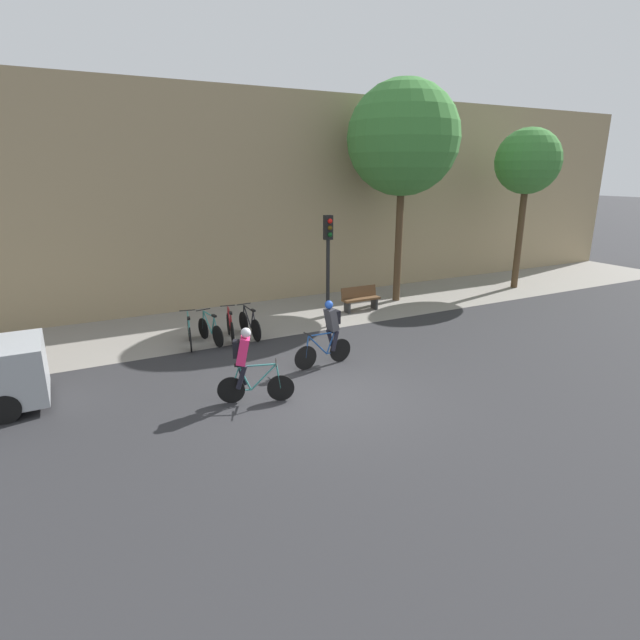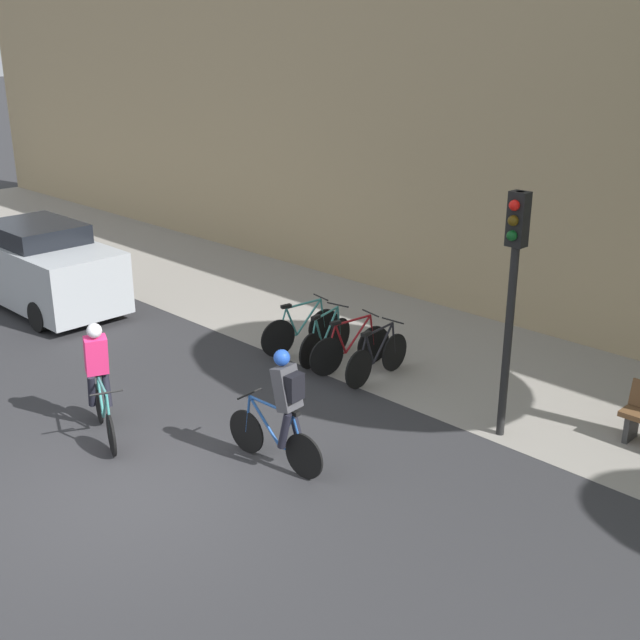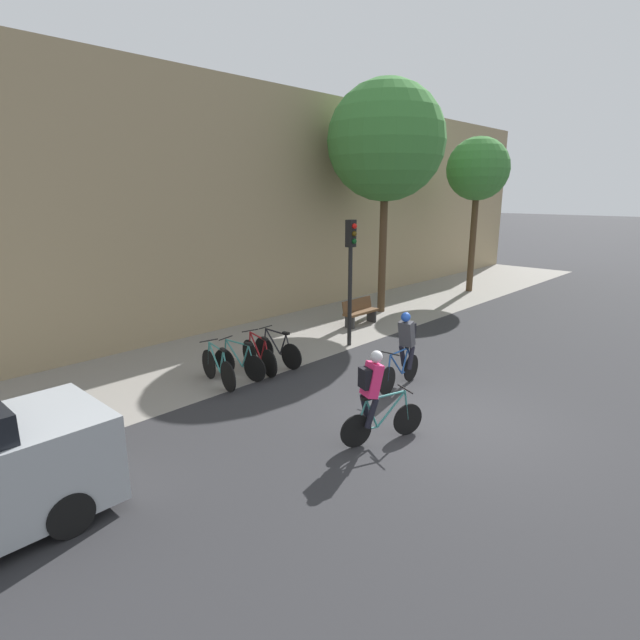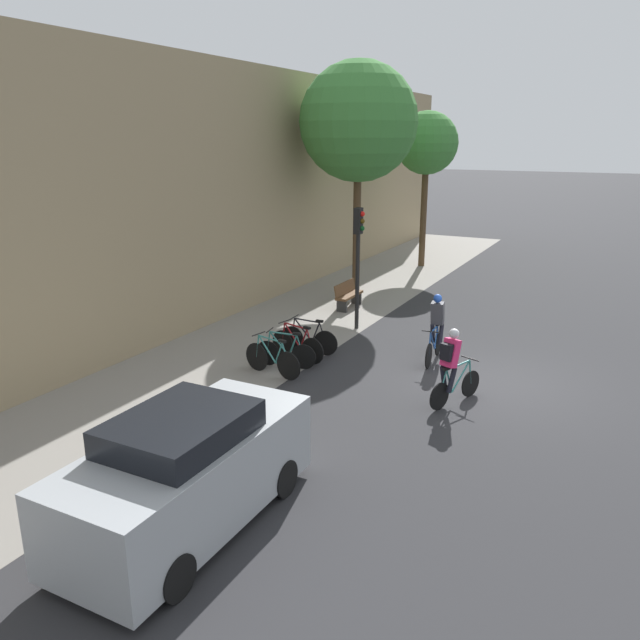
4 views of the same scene
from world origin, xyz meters
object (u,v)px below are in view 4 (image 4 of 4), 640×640
at_px(parked_bike_0, 272,359).
at_px(bench, 348,295).
at_px(cyclist_pink, 452,365).
at_px(parked_bike_1, 285,352).
at_px(parked_bike_3, 309,338).
at_px(parked_bike_2, 297,345).
at_px(cyclist_grey, 436,325).
at_px(traffic_light_pole, 358,246).
at_px(parked_car, 188,472).

xyz_separation_m(parked_bike_0, bench, (6.57, 1.02, 0.05)).
height_order(cyclist_pink, parked_bike_1, cyclist_pink).
distance_m(parked_bike_1, parked_bike_3, 1.25).
distance_m(parked_bike_2, bench, 5.42).
distance_m(parked_bike_1, bench, 6.03).
bearing_deg(cyclist_grey, traffic_light_pole, 62.13).
bearing_deg(cyclist_grey, parked_bike_1, 126.19).
bearing_deg(cyclist_grey, parked_bike_3, 108.81).
xyz_separation_m(parked_bike_2, bench, (5.32, 1.02, 0.05)).
height_order(parked_bike_0, parked_bike_3, parked_bike_0).
bearing_deg(cyclist_pink, parked_car, 159.95).
relative_size(parked_bike_1, traffic_light_pole, 0.44).
relative_size(cyclist_pink, parked_bike_1, 1.09).
xyz_separation_m(cyclist_grey, parked_bike_1, (-2.33, 3.19, -0.55)).
distance_m(parked_bike_3, traffic_light_pole, 3.40).
bearing_deg(parked_car, parked_bike_0, 20.21).
bearing_deg(parked_bike_0, cyclist_grey, -47.14).
height_order(parked_bike_1, parked_car, parked_car).
bearing_deg(parked_bike_3, cyclist_pink, -110.51).
relative_size(traffic_light_pole, bench, 2.48).
distance_m(cyclist_pink, parked_bike_3, 4.70).
relative_size(parked_bike_0, bench, 1.18).
xyz_separation_m(cyclist_pink, parked_bike_2, (1.01, 4.37, -0.53)).
height_order(parked_bike_0, bench, parked_bike_0).
distance_m(cyclist_grey, bench, 5.56).
xyz_separation_m(parked_bike_3, parked_car, (-7.71, -2.15, 0.49)).
bearing_deg(parked_bike_0, cyclist_pink, -86.87).
bearing_deg(parked_bike_3, parked_bike_0, 180.00).
bearing_deg(parked_bike_3, parked_car, -164.43).
relative_size(parked_bike_3, parked_car, 0.39).
relative_size(parked_bike_1, parked_bike_2, 0.94).
xyz_separation_m(traffic_light_pole, bench, (2.05, 1.26, -2.07)).
height_order(parked_bike_1, traffic_light_pole, traffic_light_pole).
bearing_deg(traffic_light_pole, parked_bike_0, 176.95).
height_order(cyclist_pink, traffic_light_pole, traffic_light_pole).
xyz_separation_m(bench, parked_car, (-12.41, -3.17, 0.43)).
bearing_deg(parked_bike_2, traffic_light_pole, -4.21).
relative_size(parked_bike_0, traffic_light_pole, 0.47).
bearing_deg(parked_bike_0, parked_bike_1, -0.01).
bearing_deg(parked_car, cyclist_grey, -6.73).
relative_size(bench, parked_car, 0.34).
bearing_deg(parked_car, parked_bike_2, 16.87).
height_order(traffic_light_pole, parked_car, traffic_light_pole).
xyz_separation_m(parked_bike_1, traffic_light_pole, (3.89, -0.24, 2.14)).
distance_m(bench, parked_car, 12.81).
distance_m(cyclist_grey, parked_bike_0, 4.38).
distance_m(traffic_light_pole, bench, 3.17).
xyz_separation_m(parked_bike_2, parked_car, (-7.09, -2.15, 0.49)).
bearing_deg(parked_bike_0, bench, 8.80).
bearing_deg(parked_car, parked_bike_1, 18.39).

